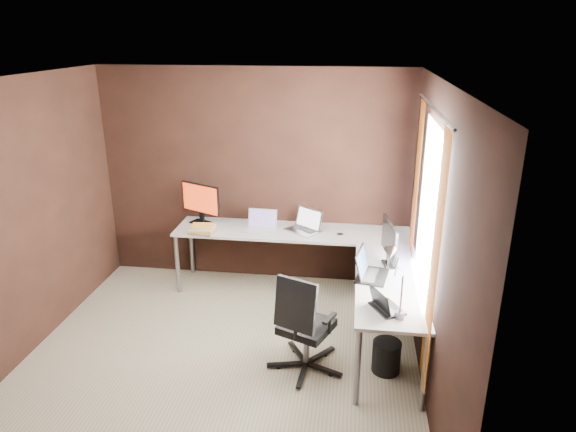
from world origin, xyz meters
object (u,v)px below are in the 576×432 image
object	(u,v)px
laptop_white	(262,225)
desk_lamp	(394,273)
monitor_right	(390,241)
drawer_pedestal	(376,284)
monitor_left	(201,201)
wastebasket	(386,356)
laptop_black_small	(384,305)
laptop_black_big	(368,271)
office_chair	(304,342)
laptop_silver	(305,226)
book_stack	(203,229)

from	to	relation	value
laptop_white	desk_lamp	size ratio (longest dim) A/B	0.60
monitor_right	drawer_pedestal	bearing A→B (deg)	0.11
monitor_left	wastebasket	xyz separation A→B (m)	(2.11, -1.54, -0.85)
laptop_black_small	wastebasket	world-z (taller)	laptop_black_small
laptop_black_big	office_chair	world-z (taller)	laptop_black_big
laptop_white	drawer_pedestal	bearing A→B (deg)	-11.39
desk_lamp	office_chair	xyz separation A→B (m)	(-0.71, 0.19, -0.81)
monitor_right	desk_lamp	xyz separation A→B (m)	(-0.02, -0.91, 0.11)
laptop_silver	laptop_black_small	distance (m)	1.85
laptop_silver	desk_lamp	size ratio (longest dim) A/B	0.79
drawer_pedestal	book_stack	bearing A→B (deg)	175.57
monitor_right	laptop_silver	distance (m)	1.21
laptop_silver	wastebasket	xyz separation A→B (m)	(0.88, -1.45, -0.64)
desk_lamp	wastebasket	distance (m)	0.98
desk_lamp	wastebasket	xyz separation A→B (m)	(0.02, 0.26, -0.94)
monitor_right	laptop_silver	xyz separation A→B (m)	(-0.88, 0.80, -0.19)
drawer_pedestal	wastebasket	size ratio (longest dim) A/B	2.07
monitor_right	office_chair	world-z (taller)	monitor_right
monitor_right	laptop_silver	world-z (taller)	monitor_right
laptop_black_big	book_stack	xyz separation A→B (m)	(-1.82, 0.85, -0.01)
monitor_left	monitor_right	distance (m)	2.29
laptop_black_big	laptop_black_small	world-z (taller)	laptop_black_big
book_stack	monitor_right	bearing A→B (deg)	-16.09
laptop_black_big	monitor_right	bearing A→B (deg)	-24.81
laptop_silver	laptop_black_small	bearing A→B (deg)	-27.37
monitor_right	office_chair	xyz separation A→B (m)	(-0.73, -0.72, -0.70)
monitor_right	office_chair	size ratio (longest dim) A/B	0.55
book_stack	laptop_silver	bearing A→B (deg)	11.02
drawer_pedestal	office_chair	distance (m)	1.33
monitor_left	book_stack	distance (m)	0.39
office_chair	wastebasket	size ratio (longest dim) A/B	3.27
monitor_left	laptop_white	distance (m)	0.77
laptop_black_small	office_chair	xyz separation A→B (m)	(-0.66, 0.14, -0.50)
monitor_right	laptop_black_small	distance (m)	0.89
laptop_black_big	laptop_black_small	bearing A→B (deg)	-157.81
drawer_pedestal	laptop_black_big	bearing A→B (deg)	-99.36
laptop_white	office_chair	xyz separation A→B (m)	(0.65, -1.49, -0.50)
laptop_silver	office_chair	distance (m)	1.61
laptop_black_big	desk_lamp	bearing A→B (deg)	-154.45
laptop_black_big	wastebasket	bearing A→B (deg)	-143.65
laptop_silver	book_stack	bearing A→B (deg)	-132.42
laptop_silver	laptop_black_small	size ratio (longest dim) A/B	1.32
laptop_white	desk_lamp	distance (m)	2.18
laptop_white	desk_lamp	world-z (taller)	desk_lamp
laptop_black_small	book_stack	world-z (taller)	laptop_black_small
laptop_silver	wastebasket	bearing A→B (deg)	-22.29
monitor_right	desk_lamp	size ratio (longest dim) A/B	0.93
drawer_pedestal	laptop_white	world-z (taller)	laptop_white
desk_lamp	office_chair	distance (m)	1.09
laptop_black_small	laptop_white	bearing A→B (deg)	9.69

